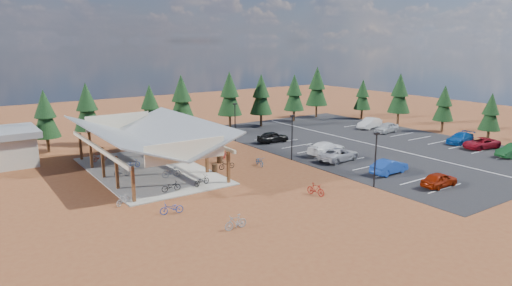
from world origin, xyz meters
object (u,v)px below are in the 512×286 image
trash_bin_1 (220,159)px  car_2 (339,154)px  bike_13 (236,222)px  car_0 (439,179)px  bike_pavilion (147,135)px  bike_1 (122,172)px  lamp_post_1 (292,134)px  lamp_post_2 (235,119)px  trash_bin_0 (215,168)px  bike_6 (153,160)px  bike_0 (171,186)px  lamp_post_0 (376,156)px  car_7 (460,138)px  car_6 (481,143)px  bike_14 (260,161)px  car_1 (389,167)px  car_9 (370,123)px  bike_15 (226,154)px  bike_9 (123,200)px  bike_11 (316,189)px  car_8 (387,128)px  bike_16 (227,165)px  bike_7 (153,148)px  bike_4 (202,181)px  car_4 (273,137)px  bike_2 (132,164)px  bike_10 (172,208)px  car_3 (327,148)px  bike_5 (171,172)px  bike_3 (99,157)px

trash_bin_1 → car_2: (11.52, -6.81, 0.31)m
bike_13 → car_0: 20.73m
bike_pavilion → bike_1: 4.50m
lamp_post_1 → lamp_post_2: 12.00m
trash_bin_0 → bike_6: bearing=123.7°
bike_0 → car_0: 24.47m
lamp_post_0 → bike_1: (-18.03, 16.36, -2.42)m
car_7 → car_6: bearing=-17.6°
lamp_post_2 → trash_bin_1: size_ratio=5.71×
lamp_post_2 → bike_14: bearing=-110.2°
car_1 → car_9: size_ratio=0.92×
bike_15 → car_6: 31.84m
bike_9 → car_2: size_ratio=0.29×
bike_11 → car_8: 31.11m
bike_6 → bike_16: 8.27m
lamp_post_2 → bike_13: lamp_post_2 is taller
bike_7 → car_7: (35.25, -17.90, 0.12)m
bike_7 → bike_15: 9.24m
bike_14 → bike_16: size_ratio=1.07×
bike_15 → car_0: (10.69, -20.25, 0.17)m
bike_14 → car_0: (9.38, -15.40, 0.22)m
trash_bin_1 → bike_4: bearing=-131.5°
car_4 → bike_14: bearing=140.0°
bike_2 → car_7: car_7 is taller
bike_10 → bike_15: size_ratio=1.00×
car_2 → bike_14: bearing=62.2°
lamp_post_0 → lamp_post_1: (0.00, 12.00, 0.00)m
lamp_post_1 → car_3: size_ratio=0.98×
trash_bin_0 → trash_bin_1: bearing=52.1°
lamp_post_0 → car_6: lamp_post_0 is taller
bike_4 → bike_5: 4.12m
bike_3 → car_4: 22.10m
car_4 → car_8: bearing=-99.6°
bike_pavilion → bike_9: size_ratio=12.89×
bike_2 → bike_11: 20.01m
bike_pavilion → bike_7: 8.31m
bike_5 → bike_16: bike_5 is taller
bike_3 → bike_6: (4.42, -4.56, -0.01)m
bike_13 → car_6: (38.46, 3.72, 0.18)m
bike_2 → trash_bin_0: bearing=-145.7°
bike_10 → car_3: car_3 is taller
bike_6 → car_3: bearing=-113.0°
lamp_post_0 → bike_11: lamp_post_0 is taller
bike_5 → car_6: size_ratio=0.38×
lamp_post_0 → lamp_post_1: bearing=90.0°
bike_1 → bike_5: bike_5 is taller
bike_3 → bike_16: 14.62m
bike_pavilion → bike_1: size_ratio=12.75×
car_1 → bike_10: bearing=80.9°
bike_3 → car_9: 40.31m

